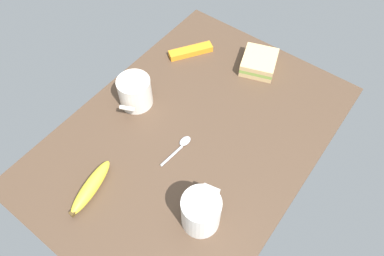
# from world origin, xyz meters

# --- Properties ---
(tabletop) EXTENTS (0.90, 0.64, 0.02)m
(tabletop) POSITION_xyz_m (0.00, 0.00, 0.01)
(tabletop) COLOR #4C3828
(tabletop) RESTS_ON ground
(coffee_mug_black) EXTENTS (0.12, 0.09, 0.10)m
(coffee_mug_black) POSITION_xyz_m (-0.19, -0.17, 0.07)
(coffee_mug_black) COLOR white
(coffee_mug_black) RESTS_ON tabletop
(coffee_mug_milky) EXTENTS (0.12, 0.10, 0.09)m
(coffee_mug_milky) POSITION_xyz_m (-0.01, 0.20, 0.07)
(coffee_mug_milky) COLOR silver
(coffee_mug_milky) RESTS_ON tabletop
(sandwich_main) EXTENTS (0.14, 0.13, 0.04)m
(sandwich_main) POSITION_xyz_m (0.33, -0.01, 0.04)
(sandwich_main) COLOR #DBB77A
(sandwich_main) RESTS_ON tabletop
(banana) EXTENTS (0.17, 0.07, 0.04)m
(banana) POSITION_xyz_m (-0.29, 0.10, 0.04)
(banana) COLOR yellow
(banana) RESTS_ON tabletop
(spoon) EXTENTS (0.12, 0.03, 0.01)m
(spoon) POSITION_xyz_m (-0.05, -0.00, 0.02)
(spoon) COLOR silver
(spoon) RESTS_ON tabletop
(snack_bar) EXTENTS (0.14, 0.11, 0.02)m
(snack_bar) POSITION_xyz_m (0.25, 0.20, 0.03)
(snack_bar) COLOR orange
(snack_bar) RESTS_ON tabletop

